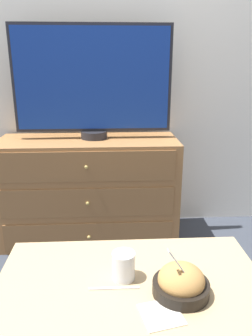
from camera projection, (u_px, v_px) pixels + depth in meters
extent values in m
plane|color=#383D47|center=(106.00, 220.00, 2.70)|extent=(12.00, 12.00, 0.00)
cube|color=white|center=(103.00, 53.00, 2.32)|extent=(12.00, 0.05, 2.60)
cube|color=#9E6B3D|center=(90.00, 190.00, 2.34)|extent=(1.22, 0.45, 0.74)
cube|color=brown|center=(89.00, 237.00, 2.19)|extent=(1.13, 0.01, 0.20)
sphere|color=tan|center=(89.00, 237.00, 2.19)|extent=(0.02, 0.02, 0.02)
cube|color=brown|center=(88.00, 203.00, 2.12)|extent=(1.13, 0.01, 0.20)
sphere|color=tan|center=(88.00, 203.00, 2.11)|extent=(0.02, 0.02, 0.02)
cube|color=brown|center=(86.00, 167.00, 2.04)|extent=(1.13, 0.01, 0.20)
sphere|color=tan|center=(86.00, 167.00, 2.04)|extent=(0.02, 0.02, 0.02)
cylinder|color=#232328|center=(94.00, 135.00, 2.25)|extent=(0.18, 0.18, 0.05)
cube|color=#232328|center=(93.00, 79.00, 2.14)|extent=(1.04, 0.04, 0.69)
cube|color=navy|center=(92.00, 79.00, 2.12)|extent=(1.00, 0.01, 0.65)
cube|color=tan|center=(131.00, 286.00, 1.18)|extent=(0.98, 0.61, 0.02)
cylinder|color=tan|center=(27.00, 295.00, 1.49)|extent=(0.04, 0.04, 0.46)
cylinder|color=tan|center=(223.00, 288.00, 1.54)|extent=(0.04, 0.04, 0.46)
cylinder|color=black|center=(181.00, 288.00, 1.12)|extent=(0.20, 0.20, 0.04)
ellipsoid|color=tan|center=(181.00, 280.00, 1.11)|extent=(0.16, 0.16, 0.11)
cube|color=silver|center=(184.00, 272.00, 1.08)|extent=(0.10, 0.02, 0.15)
cube|color=silver|center=(171.00, 254.00, 1.05)|extent=(0.02, 0.03, 0.03)
cylinder|color=white|center=(124.00, 270.00, 1.20)|extent=(0.08, 0.08, 0.06)
cylinder|color=white|center=(124.00, 266.00, 1.19)|extent=(0.08, 0.08, 0.10)
cube|color=silver|center=(161.00, 314.00, 1.03)|extent=(0.15, 0.15, 0.00)
cube|color=silver|center=(114.00, 288.00, 1.15)|extent=(0.18, 0.01, 0.01)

